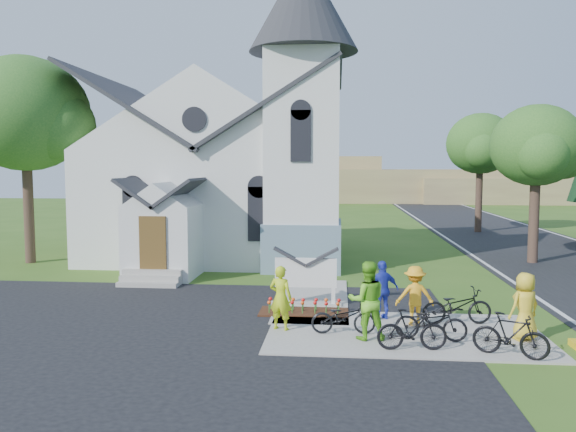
# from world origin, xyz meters

# --- Properties ---
(ground) EXTENTS (120.00, 120.00, 0.00)m
(ground) POSITION_xyz_m (0.00, 0.00, 0.00)
(ground) COLOR #375D1A
(ground) RESTS_ON ground
(parking_lot) EXTENTS (20.00, 16.00, 0.02)m
(parking_lot) POSITION_xyz_m (-7.00, -2.00, 0.01)
(parking_lot) COLOR black
(parking_lot) RESTS_ON ground
(road) EXTENTS (8.00, 90.00, 0.02)m
(road) POSITION_xyz_m (10.00, 15.00, 0.01)
(road) COLOR black
(road) RESTS_ON ground
(sidewalk) EXTENTS (7.00, 4.00, 0.05)m
(sidewalk) POSITION_xyz_m (1.50, 0.50, 0.03)
(sidewalk) COLOR gray
(sidewalk) RESTS_ON ground
(church) EXTENTS (12.35, 12.00, 13.00)m
(church) POSITION_xyz_m (-5.48, 12.48, 5.25)
(church) COLOR silver
(church) RESTS_ON ground
(church_sign) EXTENTS (2.20, 0.40, 1.70)m
(church_sign) POSITION_xyz_m (-1.20, 3.20, 1.03)
(church_sign) COLOR gray
(church_sign) RESTS_ON ground
(flower_bed) EXTENTS (2.60, 1.10, 0.07)m
(flower_bed) POSITION_xyz_m (-1.20, 2.30, 0.04)
(flower_bed) COLOR #391A0F
(flower_bed) RESTS_ON ground
(tree_lot_corner) EXTENTS (5.60, 5.60, 9.15)m
(tree_lot_corner) POSITION_xyz_m (-14.00, 10.00, 6.60)
(tree_lot_corner) COLOR #39271F
(tree_lot_corner) RESTS_ON ground
(tree_road_near) EXTENTS (4.00, 4.00, 7.05)m
(tree_road_near) POSITION_xyz_m (8.50, 12.00, 5.21)
(tree_road_near) COLOR #39271F
(tree_road_near) RESTS_ON ground
(tree_road_mid) EXTENTS (4.40, 4.40, 7.80)m
(tree_road_mid) POSITION_xyz_m (9.00, 24.00, 5.78)
(tree_road_mid) COLOR #39271F
(tree_road_mid) RESTS_ON ground
(distant_hills) EXTENTS (61.00, 10.00, 5.60)m
(distant_hills) POSITION_xyz_m (3.36, 56.33, 2.17)
(distant_hills) COLOR olive
(distant_hills) RESTS_ON ground
(cyclist_0) EXTENTS (0.71, 0.57, 1.69)m
(cyclist_0) POSITION_xyz_m (-1.70, 0.49, 0.89)
(cyclist_0) COLOR #BBD418
(cyclist_0) RESTS_ON sidewalk
(bike_0) EXTENTS (1.66, 0.66, 0.86)m
(bike_0) POSITION_xyz_m (-0.07, 0.24, 0.48)
(bike_0) COLOR black
(bike_0) RESTS_ON sidewalk
(cyclist_1) EXTENTS (1.03, 0.85, 1.94)m
(cyclist_1) POSITION_xyz_m (0.51, -0.14, 1.02)
(cyclist_1) COLOR #69C324
(cyclist_1) RESTS_ON sidewalk
(bike_1) EXTENTS (1.66, 0.57, 0.98)m
(bike_1) POSITION_xyz_m (1.51, -0.92, 0.54)
(bike_1) COLOR black
(bike_1) RESTS_ON sidewalk
(cyclist_2) EXTENTS (1.04, 0.74, 1.64)m
(cyclist_2) POSITION_xyz_m (1.03, 1.76, 0.87)
(cyclist_2) COLOR #2636C1
(cyclist_2) RESTS_ON sidewalk
(bike_2) EXTENTS (1.80, 0.85, 0.91)m
(bike_2) POSITION_xyz_m (2.06, -0.10, 0.50)
(bike_2) COLOR black
(bike_2) RESTS_ON sidewalk
(cyclist_3) EXTENTS (1.06, 0.65, 1.60)m
(cyclist_3) POSITION_xyz_m (1.85, 1.24, 0.85)
(cyclist_3) COLOR #F6A71B
(cyclist_3) RESTS_ON sidewalk
(bike_3) EXTENTS (1.70, 1.10, 0.99)m
(bike_3) POSITION_xyz_m (3.64, -1.18, 0.55)
(bike_3) COLOR black
(bike_3) RESTS_ON sidewalk
(cyclist_4) EXTENTS (0.97, 0.83, 1.67)m
(cyclist_4) POSITION_xyz_m (4.36, 0.13, 0.89)
(cyclist_4) COLOR gold
(cyclist_4) RESTS_ON sidewalk
(bike_4) EXTENTS (1.98, 0.95, 1.00)m
(bike_4) POSITION_xyz_m (2.99, 1.38, 0.55)
(bike_4) COLOR black
(bike_4) RESTS_ON sidewalk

